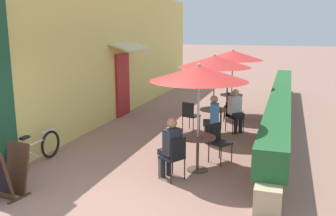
{
  "coord_description": "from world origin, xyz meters",
  "views": [
    {
      "loc": [
        2.94,
        -5.22,
        2.95
      ],
      "look_at": [
        0.15,
        3.38,
        1.0
      ],
      "focal_mm": 40.0,
      "sensor_mm": 36.0,
      "label": 1
    }
  ],
  "objects_px": {
    "cafe_chair_mid_left": "(216,123)",
    "coffee_cup_far": "(228,94)",
    "coffee_cup_mid": "(214,107)",
    "seated_patron_near_right": "(171,145)",
    "bicycle_leaning": "(35,150)",
    "patio_umbrella_near": "(199,73)",
    "cafe_chair_mid_back": "(190,114)",
    "cafe_chair_mid_right": "(233,114)",
    "menu_board": "(8,172)",
    "patio_table_far": "(231,101)",
    "cafe_chair_far_left": "(233,105)",
    "cafe_chair_near_right": "(174,155)",
    "cafe_chair_far_right": "(230,97)",
    "patio_table_near": "(198,146)",
    "seated_patron_mid_right": "(236,109)",
    "coffee_cup_near": "(203,135)",
    "patio_umbrella_mid": "(215,61)",
    "cafe_chair_near_left": "(218,139)",
    "seated_patron_mid_left": "(212,117)"
  },
  "relations": [
    {
      "from": "patio_umbrella_near",
      "to": "coffee_cup_far",
      "type": "distance_m",
      "value": 5.24
    },
    {
      "from": "seated_patron_mid_left",
      "to": "cafe_chair_mid_right",
      "type": "relative_size",
      "value": 1.44
    },
    {
      "from": "seated_patron_near_right",
      "to": "coffee_cup_near",
      "type": "xyz_separation_m",
      "value": [
        0.51,
        0.58,
        0.09
      ]
    },
    {
      "from": "seated_patron_mid_right",
      "to": "coffee_cup_far",
      "type": "bearing_deg",
      "value": -116.75
    },
    {
      "from": "seated_patron_mid_right",
      "to": "cafe_chair_mid_back",
      "type": "height_order",
      "value": "seated_patron_mid_right"
    },
    {
      "from": "seated_patron_mid_left",
      "to": "cafe_chair_mid_left",
      "type": "bearing_deg",
      "value": -90.0
    },
    {
      "from": "coffee_cup_near",
      "to": "cafe_chair_mid_back",
      "type": "relative_size",
      "value": 0.1
    },
    {
      "from": "patio_table_near",
      "to": "coffee_cup_far",
      "type": "relative_size",
      "value": 8.38
    },
    {
      "from": "cafe_chair_mid_back",
      "to": "cafe_chair_far_left",
      "type": "bearing_deg",
      "value": 76.41
    },
    {
      "from": "cafe_chair_near_right",
      "to": "patio_umbrella_mid",
      "type": "relative_size",
      "value": 0.39
    },
    {
      "from": "cafe_chair_mid_left",
      "to": "coffee_cup_far",
      "type": "bearing_deg",
      "value": -8.56
    },
    {
      "from": "coffee_cup_mid",
      "to": "seated_patron_near_right",
      "type": "bearing_deg",
      "value": -92.98
    },
    {
      "from": "patio_table_near",
      "to": "menu_board",
      "type": "xyz_separation_m",
      "value": [
        -2.89,
        -2.25,
        -0.07
      ]
    },
    {
      "from": "cafe_chair_far_right",
      "to": "patio_table_far",
      "type": "bearing_deg",
      "value": 6.09
    },
    {
      "from": "patio_table_near",
      "to": "coffee_cup_far",
      "type": "bearing_deg",
      "value": 91.92
    },
    {
      "from": "coffee_cup_far",
      "to": "cafe_chair_mid_right",
      "type": "bearing_deg",
      "value": -76.4
    },
    {
      "from": "coffee_cup_far",
      "to": "cafe_chair_far_right",
      "type": "bearing_deg",
      "value": 94.33
    },
    {
      "from": "coffee_cup_mid",
      "to": "coffee_cup_far",
      "type": "height_order",
      "value": "same"
    },
    {
      "from": "coffee_cup_near",
      "to": "patio_umbrella_near",
      "type": "bearing_deg",
      "value": 172.67
    },
    {
      "from": "cafe_chair_near_right",
      "to": "cafe_chair_far_right",
      "type": "xyz_separation_m",
      "value": [
        0.07,
        6.55,
        0.0
      ]
    },
    {
      "from": "bicycle_leaning",
      "to": "cafe_chair_mid_left",
      "type": "bearing_deg",
      "value": 42.23
    },
    {
      "from": "patio_table_near",
      "to": "bicycle_leaning",
      "type": "distance_m",
      "value": 3.53
    },
    {
      "from": "patio_umbrella_near",
      "to": "cafe_chair_mid_back",
      "type": "bearing_deg",
      "value": 107.71
    },
    {
      "from": "cafe_chair_near_left",
      "to": "cafe_chair_near_right",
      "type": "distance_m",
      "value": 1.44
    },
    {
      "from": "seated_patron_near_right",
      "to": "bicycle_leaning",
      "type": "xyz_separation_m",
      "value": [
        -3.03,
        -0.21,
        -0.35
      ]
    },
    {
      "from": "coffee_cup_mid",
      "to": "cafe_chair_far_right",
      "type": "relative_size",
      "value": 0.1
    },
    {
      "from": "cafe_chair_mid_back",
      "to": "coffee_cup_far",
      "type": "bearing_deg",
      "value": 89.17
    },
    {
      "from": "patio_umbrella_mid",
      "to": "patio_table_far",
      "type": "distance_m",
      "value": 2.9
    },
    {
      "from": "patio_umbrella_near",
      "to": "seated_patron_mid_left",
      "type": "bearing_deg",
      "value": 92.91
    },
    {
      "from": "cafe_chair_near_right",
      "to": "patio_umbrella_mid",
      "type": "distance_m",
      "value": 3.72
    },
    {
      "from": "cafe_chair_near_right",
      "to": "coffee_cup_near",
      "type": "bearing_deg",
      "value": -1.46
    },
    {
      "from": "patio_umbrella_mid",
      "to": "cafe_chair_mid_left",
      "type": "xyz_separation_m",
      "value": [
        0.22,
        -0.69,
        -1.54
      ]
    },
    {
      "from": "seated_patron_mid_right",
      "to": "cafe_chair_far_right",
      "type": "height_order",
      "value": "seated_patron_mid_right"
    },
    {
      "from": "cafe_chair_mid_right",
      "to": "menu_board",
      "type": "bearing_deg",
      "value": 18.35
    },
    {
      "from": "cafe_chair_far_left",
      "to": "menu_board",
      "type": "distance_m",
      "value": 7.36
    },
    {
      "from": "patio_table_near",
      "to": "cafe_chair_near_right",
      "type": "xyz_separation_m",
      "value": [
        -0.31,
        -0.65,
        -0.01
      ]
    },
    {
      "from": "seated_patron_near_right",
      "to": "seated_patron_mid_left",
      "type": "xyz_separation_m",
      "value": [
        0.3,
        2.62,
        0.0
      ]
    },
    {
      "from": "seated_patron_near_right",
      "to": "patio_table_far",
      "type": "bearing_deg",
      "value": 28.13
    },
    {
      "from": "cafe_chair_mid_back",
      "to": "menu_board",
      "type": "height_order",
      "value": "menu_board"
    },
    {
      "from": "patio_table_near",
      "to": "cafe_chair_near_left",
      "type": "xyz_separation_m",
      "value": [
        0.31,
        0.65,
        -0.01
      ]
    },
    {
      "from": "patio_umbrella_near",
      "to": "bicycle_leaning",
      "type": "bearing_deg",
      "value": -166.85
    },
    {
      "from": "patio_umbrella_mid",
      "to": "menu_board",
      "type": "bearing_deg",
      "value": -118.2
    },
    {
      "from": "seated_patron_mid_right",
      "to": "cafe_chair_near_right",
      "type": "bearing_deg",
      "value": 38.52
    },
    {
      "from": "cafe_chair_near_right",
      "to": "cafe_chair_far_left",
      "type": "xyz_separation_m",
      "value": [
        0.37,
        5.14,
        0.0
      ]
    },
    {
      "from": "patio_table_far",
      "to": "cafe_chair_far_left",
      "type": "xyz_separation_m",
      "value": [
        0.15,
        -0.71,
        -0.01
      ]
    },
    {
      "from": "patio_table_near",
      "to": "cafe_chair_near_right",
      "type": "distance_m",
      "value": 0.72
    },
    {
      "from": "coffee_cup_near",
      "to": "cafe_chair_far_right",
      "type": "xyz_separation_m",
      "value": [
        -0.34,
        5.91,
        -0.27
      ]
    },
    {
      "from": "patio_table_near",
      "to": "cafe_chair_near_left",
      "type": "height_order",
      "value": "cafe_chair_near_left"
    },
    {
      "from": "cafe_chair_near_right",
      "to": "patio_table_far",
      "type": "xyz_separation_m",
      "value": [
        0.22,
        5.85,
        0.01
      ]
    },
    {
      "from": "patio_umbrella_mid",
      "to": "cafe_chair_mid_right",
      "type": "relative_size",
      "value": 2.59
    }
  ]
}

